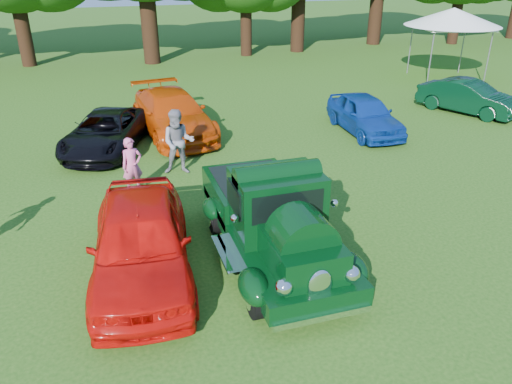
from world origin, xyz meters
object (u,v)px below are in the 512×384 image
object	(u,v)px
back_car_black	(106,132)
back_car_blue	(365,114)
spectator_grey	(178,142)
back_car_green	(468,97)
spectator_pink	(132,166)
hero_pickup	(272,220)
back_car_orange	(173,114)
red_convertible	(141,240)
canopy_tent	(453,17)

from	to	relation	value
back_car_black	back_car_blue	world-z (taller)	back_car_blue
back_car_black	spectator_grey	world-z (taller)	spectator_grey
back_car_black	back_car_green	distance (m)	14.39
back_car_black	spectator_pink	world-z (taller)	spectator_pink
hero_pickup	back_car_green	bearing A→B (deg)	34.89
spectator_pink	spectator_grey	world-z (taller)	spectator_grey
back_car_orange	spectator_pink	distance (m)	4.94
back_car_blue	spectator_pink	bearing A→B (deg)	-160.17
back_car_green	spectator_grey	distance (m)	12.69
back_car_black	hero_pickup	bearing A→B (deg)	-47.96
back_car_black	back_car_green	xyz separation A→B (m)	(14.39, 0.01, 0.04)
back_car_orange	spectator_grey	xyz separation A→B (m)	(-0.38, -3.63, 0.21)
back_car_blue	spectator_grey	size ratio (longest dim) A/B	2.06
hero_pickup	back_car_orange	xyz separation A→B (m)	(-0.74, 8.80, -0.13)
red_convertible	hero_pickup	bearing A→B (deg)	3.14
back_car_orange	spectator_grey	size ratio (longest dim) A/B	2.70
back_car_black	spectator_grey	size ratio (longest dim) A/B	2.32
spectator_grey	red_convertible	bearing A→B (deg)	-94.46
back_car_green	back_car_blue	bearing A→B (deg)	164.09
red_convertible	back_car_black	bearing A→B (deg)	98.60
spectator_grey	back_car_orange	bearing A→B (deg)	97.24
canopy_tent	back_car_black	bearing A→B (deg)	-162.24
back_car_orange	back_car_blue	world-z (taller)	back_car_orange
back_car_orange	spectator_pink	world-z (taller)	spectator_pink
back_car_orange	spectator_grey	world-z (taller)	spectator_grey
hero_pickup	canopy_tent	size ratio (longest dim) A/B	0.93
hero_pickup	back_car_orange	world-z (taller)	hero_pickup
hero_pickup	canopy_tent	distance (m)	19.70
red_convertible	back_car_orange	distance (m)	8.90
back_car_green	red_convertible	bearing A→B (deg)	-177.06
red_convertible	back_car_blue	distance (m)	11.07
hero_pickup	back_car_blue	size ratio (longest dim) A/B	1.32
red_convertible	back_car_green	xyz separation A→B (m)	(14.00, 7.74, -0.15)
spectator_grey	canopy_tent	world-z (taller)	canopy_tent
hero_pickup	back_car_black	bearing A→B (deg)	111.67
hero_pickup	back_car_orange	size ratio (longest dim) A/B	1.01
hero_pickup	canopy_tent	bearing A→B (deg)	43.26
back_car_blue	spectator_grey	distance (m)	7.34
spectator_pink	canopy_tent	size ratio (longest dim) A/B	0.27
red_convertible	back_car_black	xyz separation A→B (m)	(-0.39, 7.73, -0.19)
back_car_orange	canopy_tent	bearing A→B (deg)	10.08
hero_pickup	spectator_grey	world-z (taller)	hero_pickup
back_car_orange	back_car_green	bearing A→B (deg)	-11.52
hero_pickup	red_convertible	xyz separation A→B (m)	(-2.73, 0.12, -0.08)
back_car_green	hero_pickup	bearing A→B (deg)	-171.09
hero_pickup	back_car_black	distance (m)	8.45
red_convertible	spectator_pink	distance (m)	4.08
canopy_tent	hero_pickup	bearing A→B (deg)	-136.74
spectator_pink	canopy_tent	bearing A→B (deg)	13.54
hero_pickup	spectator_grey	distance (m)	5.29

